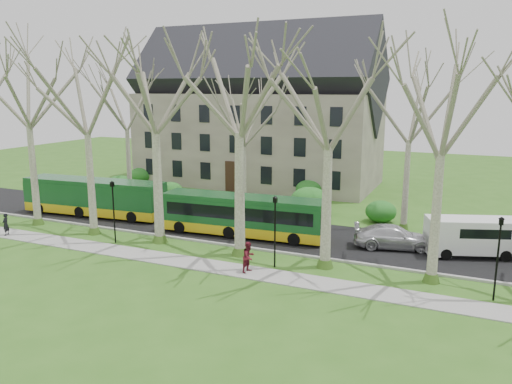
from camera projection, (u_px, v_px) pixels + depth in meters
ground at (197, 249)px, 33.43m from camera, size 120.00×120.00×0.00m
sidewalk at (177, 261)px, 31.19m from camera, size 70.00×2.00×0.06m
road at (234, 228)px, 38.35m from camera, size 80.00×8.00×0.06m
curb at (208, 242)px, 34.76m from camera, size 80.00×0.25×0.14m
building at (258, 111)px, 55.64m from camera, size 26.50×12.20×16.00m
tree_row_verge at (197, 145)px, 32.27m from camera, size 49.00×7.00×14.00m
tree_row_far at (248, 143)px, 42.58m from camera, size 33.00×7.00×12.00m
lamp_row at (188, 216)px, 32.01m from camera, size 36.22×0.22×4.30m
hedges at (229, 191)px, 47.61m from camera, size 30.60×8.60×2.00m
bus_lead at (94, 197)px, 42.01m from camera, size 12.69×3.63×3.13m
bus_follow at (243, 215)px, 36.22m from camera, size 12.17×3.30×3.01m
sedan at (394, 237)px, 33.41m from camera, size 5.64×3.36×1.53m
van_a at (472, 237)px, 31.76m from camera, size 5.97×3.77×2.45m
pedestrian_a at (6, 224)px, 36.35m from camera, size 0.55×0.68×1.62m
pedestrian_b at (249, 257)px, 29.03m from camera, size 0.90×1.04×1.82m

